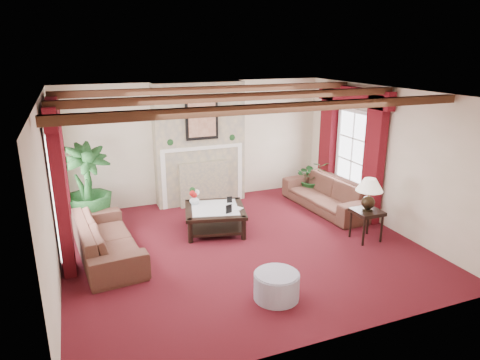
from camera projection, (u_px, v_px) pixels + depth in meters
name	position (u px, v px, depth m)	size (l,w,h in m)	color
floor	(242.00, 247.00, 7.62)	(6.00, 6.00, 0.00)	#480C14
ceiling	(242.00, 93.00, 6.82)	(6.00, 6.00, 0.00)	white
back_wall	(197.00, 142.00, 9.67)	(6.00, 0.02, 2.70)	beige
left_wall	(50.00, 196.00, 6.17)	(0.02, 5.50, 2.70)	beige
right_wall	(386.00, 158.00, 8.27)	(0.02, 5.50, 2.70)	beige
ceiling_beams	(242.00, 97.00, 6.84)	(6.00, 3.00, 0.12)	#351E11
fireplace	(198.00, 82.00, 9.09)	(2.00, 0.52, 2.70)	tan
french_door_left	(47.00, 130.00, 6.84)	(0.10, 1.10, 2.16)	white
french_door_right	(356.00, 111.00, 8.92)	(0.10, 1.10, 2.16)	white
curtains_left	(51.00, 103.00, 6.75)	(0.20, 2.40, 2.55)	#4C0A0F
curtains_right	(354.00, 91.00, 8.76)	(0.20, 2.40, 2.55)	#4C0A0F
sofa_left	(106.00, 232.00, 7.14)	(0.86, 2.30, 0.88)	#380F18
sofa_right	(327.00, 189.00, 9.30)	(0.85, 2.33, 0.89)	#380F18
potted_palm	(89.00, 205.00, 8.29)	(1.40, 1.87, 0.93)	black
small_plant	(312.00, 182.00, 10.16)	(1.01, 1.07, 0.69)	black
coffee_table	(215.00, 219.00, 8.24)	(1.12, 1.12, 0.46)	black
side_table	(366.00, 225.00, 7.83)	(0.49, 0.49, 0.58)	black
ottoman	(276.00, 286.00, 6.01)	(0.65, 0.65, 0.38)	#9292A6
table_lamp	(369.00, 194.00, 7.65)	(0.49, 0.49, 0.62)	black
flower_vase	(194.00, 200.00, 8.34)	(0.25, 0.25, 0.19)	silver
book	(232.00, 204.00, 8.02)	(0.18, 0.13, 0.27)	black
photo_frame_a	(229.00, 209.00, 7.88)	(0.13, 0.02, 0.17)	black
photo_frame_b	(229.00, 200.00, 8.42)	(0.10, 0.02, 0.13)	black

